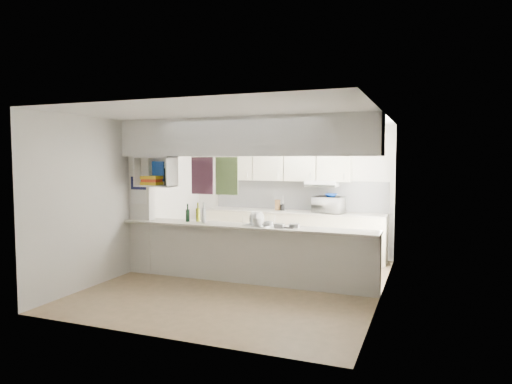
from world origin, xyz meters
The scene contains 16 objects.
floor centered at (0.00, 0.00, 0.00)m, with size 4.80×4.80×0.00m, color #8E7652.
ceiling centered at (0.00, 0.00, 2.60)m, with size 4.80×4.80×0.00m, color white.
wall_back centered at (0.00, 2.40, 1.30)m, with size 4.20×4.20×0.00m, color silver.
wall_left centered at (-2.10, 0.00, 1.30)m, with size 4.80×4.80×0.00m, color silver.
wall_right centered at (2.10, 0.00, 1.30)m, with size 4.80×4.80×0.00m, color silver.
servery_partition centered at (-0.17, 0.00, 1.66)m, with size 4.20×0.50×2.60m.
cubby_shelf centered at (-1.57, -0.06, 1.71)m, with size 0.65×0.35×0.50m.
kitchen_run centered at (0.16, 2.14, 0.83)m, with size 3.60×0.63×2.24m.
microwave centered at (0.91, 2.08, 1.08)m, with size 0.57×0.38×0.31m, color white.
bowl centered at (0.95, 2.04, 1.26)m, with size 0.24×0.24×0.06m, color #0D3596.
dish_rack centered at (0.24, 0.02, 1.01)m, with size 0.49×0.42×0.23m.
cup centered at (0.22, -0.03, 0.99)m, with size 0.14×0.14×0.11m, color white.
wine_bottles centered at (-0.87, 0.05, 1.04)m, with size 0.37×0.15×0.33m.
plastic_tubs centered at (0.58, -0.01, 0.95)m, with size 0.56×0.22×0.07m.
utensil_jar centered at (-0.06, 2.15, 0.98)m, with size 0.09×0.09×0.12m, color black.
knife_block centered at (-0.17, 2.18, 1.03)m, with size 0.11×0.09×0.21m, color #4F361B.
Camera 1 is at (2.74, -6.58, 1.96)m, focal length 32.00 mm.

